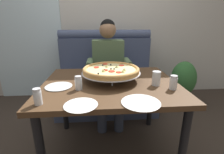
% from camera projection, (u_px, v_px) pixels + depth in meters
% --- Properties ---
extents(ground_plane, '(16.00, 16.00, 0.00)m').
position_uv_depth(ground_plane, '(111.00, 149.00, 1.68)').
color(ground_plane, '#382D26').
extents(back_wall_with_window, '(6.00, 0.12, 2.80)m').
position_uv_depth(back_wall_with_window, '(104.00, 12.00, 2.68)').
color(back_wall_with_window, beige).
rests_on(back_wall_with_window, ground_plane).
extents(window_panel, '(1.10, 0.02, 2.80)m').
position_uv_depth(window_panel, '(23.00, 11.00, 2.52)').
color(window_panel, white).
rests_on(window_panel, ground_plane).
extents(booth_bench, '(1.38, 0.78, 1.13)m').
position_uv_depth(booth_bench, '(106.00, 81.00, 2.45)').
color(booth_bench, '#424C6B').
rests_on(booth_bench, ground_plane).
extents(dining_table, '(1.17, 0.95, 0.73)m').
position_uv_depth(dining_table, '(110.00, 91.00, 1.48)').
color(dining_table, '#4C331E').
rests_on(dining_table, ground_plane).
extents(diner_main, '(0.54, 0.64, 1.27)m').
position_uv_depth(diner_main, '(108.00, 66.00, 2.10)').
color(diner_main, '#2D3342').
rests_on(diner_main, ground_plane).
extents(pizza, '(0.53, 0.53, 0.13)m').
position_uv_depth(pizza, '(111.00, 70.00, 1.47)').
color(pizza, silver).
rests_on(pizza, dining_table).
extents(shaker_parmesan, '(0.05, 0.05, 0.11)m').
position_uv_depth(shaker_parmesan, '(79.00, 84.00, 1.28)').
color(shaker_parmesan, white).
rests_on(shaker_parmesan, dining_table).
extents(shaker_oregano, '(0.06, 0.06, 0.11)m').
position_uv_depth(shaker_oregano, '(173.00, 83.00, 1.29)').
color(shaker_oregano, white).
rests_on(shaker_oregano, dining_table).
extents(shaker_pepper_flakes, '(0.05, 0.05, 0.11)m').
position_uv_depth(shaker_pepper_flakes, '(38.00, 98.00, 1.04)').
color(shaker_pepper_flakes, white).
rests_on(shaker_pepper_flakes, dining_table).
extents(plate_near_left, '(0.26, 0.26, 0.02)m').
position_uv_depth(plate_near_left, '(141.00, 102.00, 1.07)').
color(plate_near_left, white).
rests_on(plate_near_left, dining_table).
extents(plate_near_right, '(0.22, 0.22, 0.02)m').
position_uv_depth(plate_near_right, '(59.00, 86.00, 1.34)').
color(plate_near_right, white).
rests_on(plate_near_right, dining_table).
extents(plate_far_side, '(0.22, 0.22, 0.02)m').
position_uv_depth(plate_far_side, '(81.00, 104.00, 1.04)').
color(plate_far_side, white).
rests_on(plate_far_side, dining_table).
extents(drinking_glass, '(0.07, 0.07, 0.12)m').
position_uv_depth(drinking_glass, '(156.00, 79.00, 1.37)').
color(drinking_glass, silver).
rests_on(drinking_glass, dining_table).
extents(patio_chair, '(0.43, 0.43, 0.86)m').
position_uv_depth(patio_chair, '(51.00, 56.00, 3.68)').
color(patio_chair, black).
rests_on(patio_chair, ground_plane).
extents(potted_plant, '(0.36, 0.36, 0.70)m').
position_uv_depth(potted_plant, '(183.00, 82.00, 2.46)').
color(potted_plant, brown).
rests_on(potted_plant, ground_plane).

